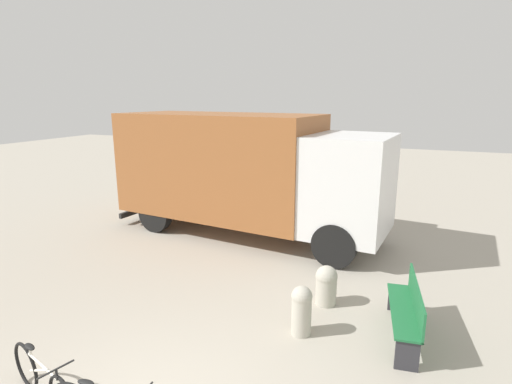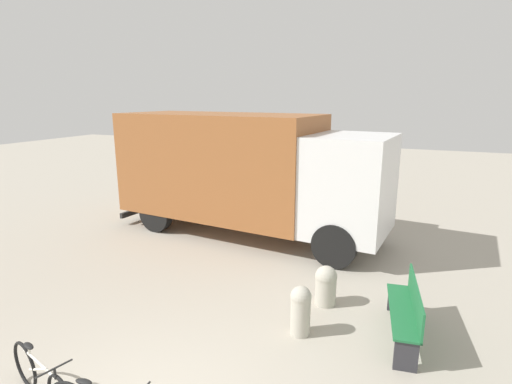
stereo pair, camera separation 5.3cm
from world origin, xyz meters
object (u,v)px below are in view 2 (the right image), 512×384
Objects in this scene: park_bench at (408,309)px; bicycle_near at (42,380)px; delivery_truck at (245,169)px; bollard_near_bench at (301,308)px; bollard_far_bench at (326,284)px.

bicycle_near is (-4.28, -3.37, -0.18)m from park_bench.
delivery_truck is 7.32m from bicycle_near.
bollard_far_bench is at bearing 82.02° from bollard_near_bench.
delivery_truck reaches higher than bollard_far_bench.
bicycle_near is at bearing -125.04° from bollard_far_bench.
bollard_near_bench is at bearing 100.92° from park_bench.
bicycle_near is 4.86m from bollard_far_bench.
bollard_far_bench is at bearing -39.63° from delivery_truck.
bollard_near_bench reaches higher than bicycle_near.
park_bench is 1.74m from bollard_near_bench.
bicycle_near is at bearing -132.94° from bollard_near_bench.
delivery_truck is 10.30× the size of bollard_far_bench.
delivery_truck is at bearing 43.25° from park_bench.
delivery_truck is 4.84× the size of bicycle_near.
park_bench is 1.61m from bollard_far_bench.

